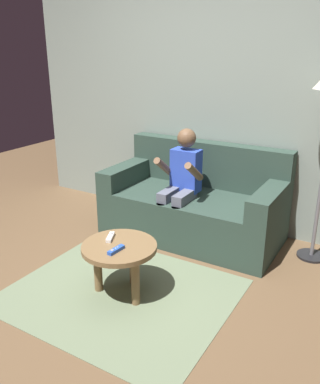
{
  "coord_description": "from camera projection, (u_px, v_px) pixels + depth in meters",
  "views": [
    {
      "loc": [
        1.53,
        -1.71,
        1.68
      ],
      "look_at": [
        -0.0,
        0.87,
        0.59
      ],
      "focal_mm": 37.62,
      "sensor_mm": 36.0,
      "label": 1
    }
  ],
  "objects": [
    {
      "name": "ground_plane",
      "position": [
        94.0,
        314.0,
        2.69
      ],
      "size": [
        8.29,
        8.29,
        0.0
      ],
      "primitive_type": "plane",
      "color": "brown"
    },
    {
      "name": "wall_back",
      "position": [
        213.0,
        96.0,
        3.75
      ],
      "size": [
        4.15,
        0.05,
        2.5
      ],
      "primitive_type": "cube",
      "color": "gray",
      "rests_on": "ground"
    },
    {
      "name": "couch",
      "position": [
        195.0,
        205.0,
        3.74
      ],
      "size": [
        1.6,
        0.8,
        0.84
      ],
      "color": "#2D4238",
      "rests_on": "ground"
    },
    {
      "name": "person_seated_on_couch",
      "position": [
        181.0,
        180.0,
        3.53
      ],
      "size": [
        0.36,
        0.44,
        1.02
      ],
      "color": "slate",
      "rests_on": "ground"
    },
    {
      "name": "coffee_table",
      "position": [
        120.0,
        254.0,
        2.81
      ],
      "size": [
        0.53,
        0.53,
        0.39
      ],
      "color": "brown",
      "rests_on": "ground"
    },
    {
      "name": "area_rug",
      "position": [
        121.0,
        293.0,
        2.91
      ],
      "size": [
        1.54,
        1.3,
        0.01
      ],
      "primitive_type": "cube",
      "color": "#6B7A5B",
      "rests_on": "ground"
    },
    {
      "name": "game_remote_blue_near_edge",
      "position": [
        116.0,
        250.0,
        2.68
      ],
      "size": [
        0.05,
        0.14,
        0.03
      ],
      "color": "blue",
      "rests_on": "coffee_table"
    },
    {
      "name": "game_remote_white_center",
      "position": [
        110.0,
        237.0,
        2.86
      ],
      "size": [
        0.09,
        0.14,
        0.03
      ],
      "color": "white",
      "rests_on": "coffee_table"
    }
  ]
}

